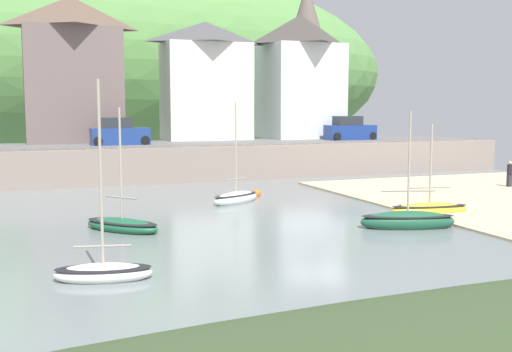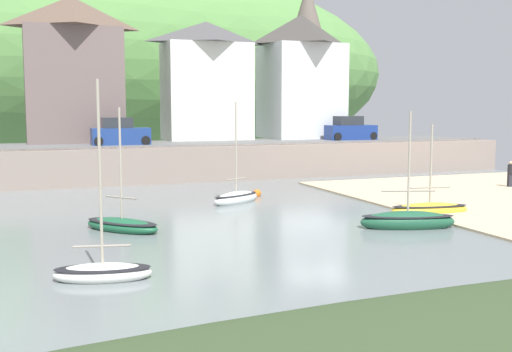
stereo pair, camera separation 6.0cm
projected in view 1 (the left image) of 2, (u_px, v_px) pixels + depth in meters
The scene contains 16 objects.
ground at pixel (499, 268), 19.10m from camera, with size 48.00×41.00×0.61m.
quay_seawall at pixel (207, 160), 43.58m from camera, with size 48.00×9.40×2.40m.
hillside_backdrop at pixel (81, 71), 75.92m from camera, with size 80.00×44.00×27.10m.
waterfront_building_left at pixel (72, 69), 47.01m from camera, with size 7.34×5.40×10.98m.
waterfront_building_centre at pixel (206, 80), 50.85m from camera, with size 7.25×4.43×9.63m.
waterfront_building_right at pixel (300, 76), 53.83m from camera, with size 6.48×6.27×10.62m.
church_with_spire at pixel (306, 57), 58.21m from camera, with size 3.00×3.00×14.35m.
sailboat_white_hull at pixel (408, 221), 26.24m from camera, with size 4.25×2.43×5.15m.
fishing_boat_green at pixel (103, 271), 18.39m from camera, with size 3.09×1.81×6.07m.
rowboat_small_beached at pixel (122, 225), 25.68m from camera, with size 3.34×3.63×5.25m.
sailboat_nearest_shore at pixel (236, 198), 33.05m from camera, with size 3.29×2.38×5.55m.
sailboat_tall_mast at pixel (429, 209), 29.64m from camera, with size 4.03×1.76×4.46m.
parked_car_near_slipway at pixel (119, 133), 44.34m from camera, with size 4.10×1.82×1.95m.
parked_car_by_wall at pixel (350, 130), 51.04m from camera, with size 4.15×1.82×1.95m.
person_near_water at pixel (510, 173), 38.90m from camera, with size 0.34×0.34×1.62m.
mooring_buoy at pixel (257, 194), 35.52m from camera, with size 0.50×0.50×0.50m.
Camera 1 is at (-12.32, -24.28, 5.14)m, focal length 43.36 mm.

